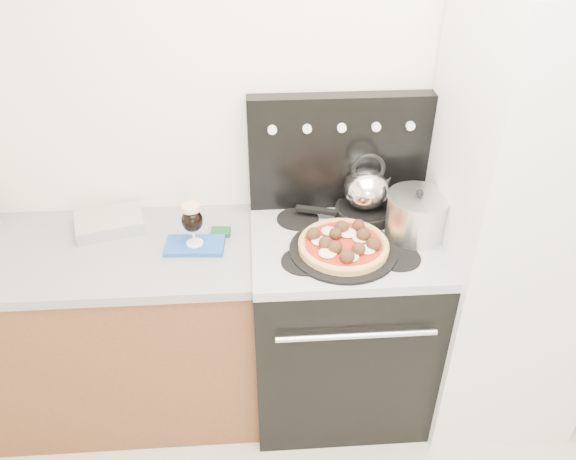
{
  "coord_description": "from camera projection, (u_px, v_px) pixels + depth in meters",
  "views": [
    {
      "loc": [
        -0.28,
        -0.68,
        2.22
      ],
      "look_at": [
        -0.16,
        1.05,
        1.05
      ],
      "focal_mm": 35.0,
      "sensor_mm": 36.0,
      "label": 1
    }
  ],
  "objects": [
    {
      "name": "backguard",
      "position": [
        339.0,
        152.0,
        2.36
      ],
      "size": [
        0.76,
        0.08,
        0.5
      ],
      "primitive_type": "cube",
      "color": "black",
      "rests_on": "cooktop"
    },
    {
      "name": "oven_mitt",
      "position": [
        195.0,
        246.0,
        2.25
      ],
      "size": [
        0.24,
        0.15,
        0.02
      ],
      "primitive_type": "cube",
      "rotation": [
        0.0,
        0.0,
        -0.06
      ],
      "color": "#1E4EA8",
      "rests_on": "countertop"
    },
    {
      "name": "tea_kettle",
      "position": [
        367.0,
        186.0,
        2.33
      ],
      "size": [
        0.22,
        0.22,
        0.21
      ],
      "primitive_type": null,
      "rotation": [
        0.0,
        0.0,
        0.16
      ],
      "color": "silver",
      "rests_on": "skillet"
    },
    {
      "name": "fridge",
      "position": [
        517.0,
        228.0,
        2.28
      ],
      "size": [
        0.64,
        0.68,
        1.9
      ],
      "primitive_type": "cube",
      "color": "silver",
      "rests_on": "ground"
    },
    {
      "name": "foil_sheet",
      "position": [
        110.0,
        223.0,
        2.36
      ],
      "size": [
        0.32,
        0.27,
        0.05
      ],
      "primitive_type": "cube",
      "rotation": [
        0.0,
        0.0,
        0.28
      ],
      "color": "white",
      "rests_on": "countertop"
    },
    {
      "name": "pizza",
      "position": [
        344.0,
        243.0,
        2.18
      ],
      "size": [
        0.41,
        0.41,
        0.05
      ],
      "primitive_type": null,
      "rotation": [
        0.0,
        0.0,
        -0.19
      ],
      "color": "gold",
      "rests_on": "pizza_pan"
    },
    {
      "name": "cooktop",
      "position": [
        345.0,
        242.0,
        2.29
      ],
      "size": [
        0.76,
        0.65,
        0.04
      ],
      "primitive_type": "cube",
      "color": "#ADADB2",
      "rests_on": "stove_body"
    },
    {
      "name": "stock_pot",
      "position": [
        416.0,
        217.0,
        2.24
      ],
      "size": [
        0.26,
        0.26,
        0.17
      ],
      "primitive_type": "cylinder",
      "rotation": [
        0.0,
        0.0,
        0.08
      ],
      "color": "silver",
      "rests_on": "cooktop"
    },
    {
      "name": "beer_glass",
      "position": [
        193.0,
        224.0,
        2.19
      ],
      "size": [
        0.09,
        0.09,
        0.18
      ],
      "primitive_type": null,
      "rotation": [
        0.0,
        0.0,
        0.12
      ],
      "color": "black",
      "rests_on": "oven_mitt"
    },
    {
      "name": "base_cabinet",
      "position": [
        93.0,
        334.0,
        2.51
      ],
      "size": [
        1.45,
        0.6,
        0.86
      ],
      "primitive_type": "cube",
      "color": "brown",
      "rests_on": "ground"
    },
    {
      "name": "pizza_pan",
      "position": [
        343.0,
        250.0,
        2.19
      ],
      "size": [
        0.53,
        0.53,
        0.01
      ],
      "primitive_type": "cylinder",
      "rotation": [
        0.0,
        0.0,
        0.31
      ],
      "color": "black",
      "rests_on": "cooktop"
    },
    {
      "name": "room_shell",
      "position": [
        376.0,
        334.0,
        1.36
      ],
      "size": [
        3.52,
        3.01,
        2.52
      ],
      "color": "beige",
      "rests_on": "ground"
    },
    {
      "name": "countertop",
      "position": [
        71.0,
        253.0,
        2.26
      ],
      "size": [
        1.48,
        0.63,
        0.04
      ],
      "primitive_type": "cube",
      "color": "gray",
      "rests_on": "base_cabinet"
    },
    {
      "name": "stove_body",
      "position": [
        339.0,
        325.0,
        2.54
      ],
      "size": [
        0.76,
        0.65,
        0.88
      ],
      "primitive_type": "cube",
      "color": "black",
      "rests_on": "ground"
    },
    {
      "name": "skillet",
      "position": [
        364.0,
        212.0,
        2.4
      ],
      "size": [
        0.32,
        0.32,
        0.04
      ],
      "primitive_type": "cylinder",
      "rotation": [
        0.0,
        0.0,
        -0.3
      ],
      "color": "black",
      "rests_on": "cooktop"
    }
  ]
}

